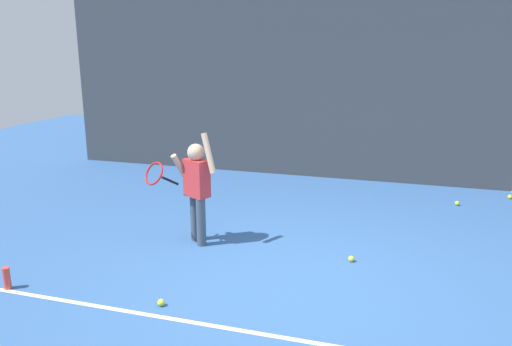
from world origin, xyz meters
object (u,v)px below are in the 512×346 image
Objects in this scene: tennis_ball_2 at (457,203)px; tennis_ball_0 at (161,303)px; water_bottle at (7,278)px; tennis_ball_1 at (510,197)px; tennis_ball_3 at (351,259)px; tennis_player at (195,184)px.

tennis_ball_0 is at bearing -126.01° from tennis_ball_2.
tennis_ball_2 is at bearing 42.38° from water_bottle.
water_bottle is 6.97m from tennis_ball_1.
tennis_ball_3 is (-1.29, -2.44, 0.00)m from tennis_ball_2.
tennis_ball_0 is 1.00× the size of tennis_ball_3.
tennis_player is 4.99m from tennis_ball_1.
water_bottle reaches higher than tennis_ball_1.
tennis_ball_0 is at bearing 4.71° from water_bottle.
tennis_ball_1 is at bearing 63.53° from tennis_player.
tennis_ball_0 is at bearing -129.11° from tennis_ball_1.
tennis_player is 20.46× the size of tennis_ball_2.
water_bottle is at bearing -175.29° from tennis_ball_0.
tennis_ball_0 and tennis_ball_3 have the same top height.
water_bottle is 3.33× the size of tennis_ball_1.
water_bottle reaches higher than tennis_ball_0.
tennis_ball_1 is at bearing 35.68° from tennis_ball_2.
tennis_ball_1 is (3.93, 3.00, -0.69)m from tennis_player.
tennis_ball_0 and tennis_ball_2 have the same top height.
tennis_ball_2 is at bearing 53.99° from tennis_ball_0.
tennis_player reaches higher than water_bottle.
water_bottle is 3.33× the size of tennis_ball_3.
tennis_player is 2.15m from water_bottle.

